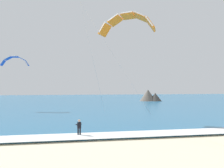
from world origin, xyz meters
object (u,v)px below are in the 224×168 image
at_px(kitesurfer, 79,127).
at_px(kite_primary, 127,21).
at_px(surfboard, 79,137).
at_px(kite_distant, 15,60).

bearing_deg(kitesurfer, kite_primary, 52.13).
distance_m(surfboard, kite_primary, 18.06).
bearing_deg(kite_primary, kite_distant, 133.32).
bearing_deg(kitesurfer, kite_distant, 111.62).
distance_m(kite_primary, kite_distant, 27.21).
height_order(kitesurfer, kite_primary, kite_primary).
relative_size(kite_primary, kite_distant, 2.38).
relative_size(surfboard, kite_distant, 0.25).
height_order(kitesurfer, kite_distant, kite_distant).
xyz_separation_m(surfboard, kite_primary, (7.10, 9.16, 13.85)).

